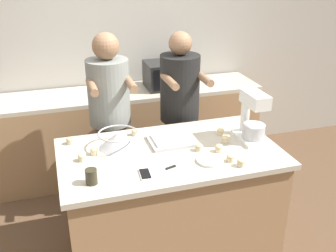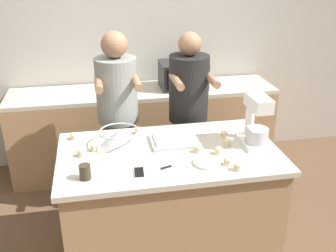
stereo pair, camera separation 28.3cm
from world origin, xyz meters
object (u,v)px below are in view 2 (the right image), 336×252
(cupcake_6, at_px, (224,134))
(cupcake_0, at_px, (74,136))
(cupcake_2, at_px, (227,142))
(cupcake_5, at_px, (238,166))
(small_plate, at_px, (207,163))
(cupcake_3, at_px, (95,147))
(cupcake_8, at_px, (228,161))
(drinking_glass, at_px, (85,172))
(cupcake_1, at_px, (198,149))
(stand_mixer, at_px, (256,123))
(mixing_bowl, at_px, (119,137))
(microwave_oven, at_px, (183,75))
(cupcake_4, at_px, (81,153))
(knife, at_px, (173,165))
(baking_tray, at_px, (172,140))
(cupcake_9, at_px, (218,151))
(person_right, at_px, (188,119))
(cupcake_7, at_px, (139,130))
(person_left, at_px, (119,122))
(cell_phone, at_px, (139,173))

(cupcake_6, bearing_deg, cupcake_0, 170.70)
(cupcake_2, xyz_separation_m, cupcake_5, (-0.05, -0.36, 0.00))
(small_plate, relative_size, cupcake_3, 3.28)
(cupcake_8, bearing_deg, drinking_glass, -179.97)
(cupcake_1, xyz_separation_m, cupcake_2, (0.24, 0.06, 0.00))
(stand_mixer, bearing_deg, cupcake_6, 143.04)
(mixing_bowl, relative_size, cupcake_3, 5.21)
(microwave_oven, height_order, cupcake_4, microwave_oven)
(knife, relative_size, cupcake_0, 3.74)
(baking_tray, height_order, cupcake_9, cupcake_9)
(cupcake_6, distance_m, cupcake_8, 0.43)
(person_right, distance_m, cupcake_7, 0.63)
(small_plate, bearing_deg, cupcake_0, 148.02)
(cupcake_9, bearing_deg, cupcake_5, -76.69)
(baking_tray, height_order, cupcake_5, cupcake_5)
(knife, xyz_separation_m, cupcake_8, (0.37, -0.05, 0.03))
(cupcake_0, bearing_deg, cupcake_4, -78.88)
(stand_mixer, distance_m, cupcake_1, 0.48)
(person_left, relative_size, cupcake_1, 29.24)
(person_right, relative_size, cupcake_4, 28.77)
(microwave_oven, distance_m, cupcake_3, 1.63)
(microwave_oven, relative_size, cupcake_5, 8.37)
(person_right, height_order, cell_phone, person_right)
(person_right, xyz_separation_m, cupcake_7, (-0.50, -0.37, 0.09))
(small_plate, height_order, cupcake_3, cupcake_3)
(knife, height_order, cupcake_9, cupcake_9)
(small_plate, relative_size, cupcake_6, 3.28)
(cupcake_1, height_order, cupcake_4, same)
(cupcake_0, distance_m, cupcake_6, 1.17)
(person_left, bearing_deg, cupcake_8, -55.73)
(cupcake_7, distance_m, cupcake_9, 0.69)
(drinking_glass, bearing_deg, cupcake_2, 15.05)
(stand_mixer, height_order, cupcake_3, stand_mixer)
(cupcake_4, bearing_deg, small_plate, -17.83)
(cupcake_2, bearing_deg, microwave_oven, 90.64)
(cupcake_4, bearing_deg, cupcake_8, -17.64)
(cupcake_6, relative_size, cupcake_8, 1.00)
(mixing_bowl, relative_size, cupcake_1, 5.21)
(cupcake_4, height_order, cupcake_9, same)
(mixing_bowl, distance_m, cupcake_2, 0.81)
(cupcake_2, xyz_separation_m, cupcake_4, (-1.07, 0.03, 0.00))
(baking_tray, distance_m, cupcake_1, 0.24)
(cupcake_2, height_order, cupcake_8, same)
(mixing_bowl, xyz_separation_m, cupcake_6, (0.81, -0.02, -0.04))
(person_right, relative_size, stand_mixer, 4.29)
(mixing_bowl, relative_size, drinking_glass, 3.02)
(cupcake_1, bearing_deg, baking_tray, 129.73)
(cupcake_5, bearing_deg, cupcake_4, 158.98)
(drinking_glass, bearing_deg, cupcake_9, 9.65)
(cupcake_3, height_order, cupcake_6, same)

